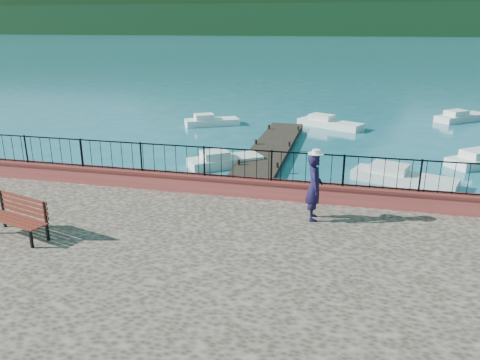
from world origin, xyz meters
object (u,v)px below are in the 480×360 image
at_px(person, 314,187).
at_px(boat_5, 462,115).
at_px(park_bench, 18,225).
at_px(boat_0, 225,158).
at_px(boat_4, 330,121).
at_px(boat_1, 404,175).
at_px(boat_3, 212,119).

distance_m(person, boat_5, 24.57).
bearing_deg(person, park_bench, 104.83).
height_order(boat_0, boat_4, same).
bearing_deg(person, boat_4, -5.53).
relative_size(boat_0, boat_4, 0.81).
height_order(park_bench, person, person).
bearing_deg(boat_1, boat_0, -166.54).
relative_size(boat_0, boat_3, 0.99).
relative_size(boat_4, boat_5, 1.03).
relative_size(boat_1, boat_3, 1.20).
height_order(person, boat_0, person).
bearing_deg(boat_1, boat_5, 90.66).
bearing_deg(boat_1, park_bench, -115.96).
xyz_separation_m(boat_1, boat_5, (5.23, 15.46, 0.00)).
xyz_separation_m(boat_3, boat_5, (16.68, 5.63, 0.00)).
height_order(boat_0, boat_1, same).
distance_m(park_bench, boat_0, 11.63).
xyz_separation_m(park_bench, boat_0, (2.50, 11.31, -1.11)).
distance_m(boat_0, boat_5, 19.78).
relative_size(person, boat_4, 0.44).
bearing_deg(boat_4, person, -62.50).
height_order(boat_0, boat_5, same).
relative_size(park_bench, boat_3, 0.56).
relative_size(park_bench, boat_1, 0.47).
distance_m(boat_0, boat_1, 8.13).
height_order(park_bench, boat_0, park_bench).
height_order(park_bench, boat_4, park_bench).
bearing_deg(person, boat_0, 23.18).
relative_size(boat_0, boat_1, 0.82).
distance_m(boat_3, boat_4, 7.86).
bearing_deg(boat_4, boat_0, -87.33).
bearing_deg(boat_0, boat_1, -42.08).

